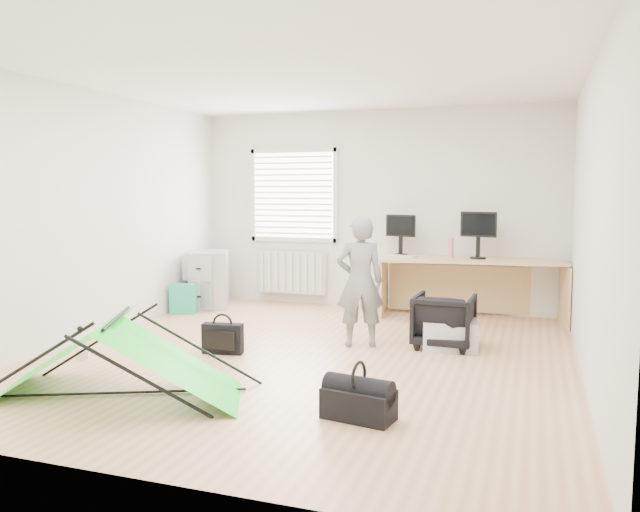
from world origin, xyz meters
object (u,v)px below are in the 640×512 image
(desk, at_px, (470,289))
(person, at_px, (360,282))
(monitor_right, at_px, (478,242))
(thermos, at_px, (451,248))
(kite, at_px, (118,356))
(duffel_bag, at_px, (359,404))
(monitor_left, at_px, (401,241))
(office_chair, at_px, (444,321))
(laptop_bag, at_px, (223,339))
(filing_cabinet, at_px, (210,279))
(storage_crate, at_px, (450,335))

(desk, height_order, person, person)
(monitor_right, xyz_separation_m, thermos, (-0.33, -0.03, -0.09))
(kite, xyz_separation_m, duffel_bag, (1.94, 0.11, -0.20))
(monitor_left, relative_size, kite, 0.21)
(desk, relative_size, office_chair, 3.68)
(person, bearing_deg, laptop_bag, 9.22)
(monitor_right, bearing_deg, filing_cabinet, -160.73)
(monitor_right, relative_size, kite, 0.23)
(filing_cabinet, relative_size, storage_crate, 1.45)
(desk, relative_size, laptop_bag, 5.58)
(monitor_left, bearing_deg, person, -75.85)
(kite, xyz_separation_m, storage_crate, (2.30, 2.30, -0.16))
(thermos, distance_m, laptop_bag, 3.25)
(laptop_bag, height_order, duffel_bag, laptop_bag)
(filing_cabinet, distance_m, thermos, 3.32)
(kite, relative_size, duffel_bag, 3.99)
(desk, height_order, office_chair, desk)
(monitor_right, bearing_deg, duffel_bag, -83.46)
(filing_cabinet, height_order, storage_crate, filing_cabinet)
(monitor_left, relative_size, laptop_bag, 1.02)
(monitor_right, bearing_deg, kite, -107.89)
(monitor_left, height_order, storage_crate, monitor_left)
(office_chair, xyz_separation_m, storage_crate, (0.07, -0.08, -0.13))
(thermos, distance_m, office_chair, 1.66)
(filing_cabinet, xyz_separation_m, office_chair, (3.41, -1.21, -0.11))
(kite, height_order, duffel_bag, kite)
(monitor_left, xyz_separation_m, monitor_right, (1.00, -0.08, 0.02))
(filing_cabinet, bearing_deg, office_chair, -42.34)
(filing_cabinet, height_order, thermos, thermos)
(monitor_left, relative_size, person, 0.30)
(laptop_bag, relative_size, duffel_bag, 0.80)
(desk, height_order, laptop_bag, desk)
(thermos, bearing_deg, filing_cabinet, -174.24)
(desk, bearing_deg, monitor_left, 165.84)
(filing_cabinet, height_order, person, person)
(filing_cabinet, bearing_deg, laptop_bag, -80.93)
(laptop_bag, bearing_deg, thermos, 44.09)
(office_chair, xyz_separation_m, laptop_bag, (-2.04, -0.98, -0.13))
(monitor_left, relative_size, office_chair, 0.67)
(kite, bearing_deg, office_chair, 22.53)
(office_chair, distance_m, laptop_bag, 2.27)
(thermos, relative_size, laptop_bag, 0.64)
(duffel_bag, bearing_deg, person, 114.91)
(desk, bearing_deg, person, -124.59)
(monitor_right, relative_size, duffel_bag, 0.90)
(kite, xyz_separation_m, laptop_bag, (0.18, 1.40, -0.16))
(kite, distance_m, laptop_bag, 1.42)
(thermos, xyz_separation_m, office_chair, (0.14, -1.54, -0.62))
(duffel_bag, bearing_deg, monitor_right, 92.57)
(office_chair, bearing_deg, filing_cabinet, -17.78)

